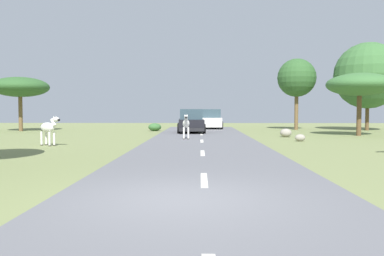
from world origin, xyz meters
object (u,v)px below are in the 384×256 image
Objects in this scene: car_0 at (191,122)px; tree_0 at (368,76)px; zebra_0 at (186,124)px; tree_6 at (20,87)px; zebra_2 at (49,128)px; tree_3 at (297,78)px; bush_0 at (155,127)px; rock_0 at (286,133)px; tree_2 at (360,85)px; car_1 at (211,120)px; rock_1 at (300,138)px.

tree_0 is (14.71, 4.02, 3.74)m from car_0.
tree_6 is at bearing -35.14° from zebra_0.
tree_3 is at bearing 170.95° from zebra_2.
bush_0 is 11.64m from rock_0.
rock_0 is at bearing -164.75° from tree_2.
tree_3 reaches higher than car_1.
car_1 is (1.65, 6.35, 0.00)m from car_0.
rock_0 is (-8.57, -8.37, -4.32)m from tree_0.
tree_0 reaches higher than tree_6.
car_0 is 0.96× the size of tree_6.
tree_3 is 23.12m from tree_6.
rock_0 is (4.49, -10.71, -0.58)m from car_1.
car_0 is at bearing 165.36° from tree_2.
tree_2 is at bearing -116.09° from tree_0.
tree_2 is at bearing 149.22° from zebra_2.
car_0 is 6.56m from car_1.
rock_0 is at bearing -37.98° from bush_0.
zebra_2 is 12.67m from car_0.
tree_2 is at bearing -21.88° from bush_0.
car_0 is at bearing 144.61° from rock_0.
zebra_2 is at bearing -153.30° from rock_0.
rock_0 is at bearing -67.89° from car_1.
zebra_2 is 13.20m from rock_1.
car_1 is 8.33m from tree_3.
zebra_0 is at bearing 157.07° from zebra_2.
car_0 is at bearing -42.72° from bush_0.
car_1 is 13.64m from tree_2.
zebra_2 is at bearing -61.01° from tree_6.
car_0 is at bearing -105.19° from car_1.
zebra_0 is 6.45m from rock_1.
rock_1 is (0.06, -3.43, -0.07)m from rock_0.
tree_6 reaches higher than zebra_2.
tree_0 is at bearing -167.14° from car_0.
tree_6 reaches higher than bush_0.
car_1 is 4.11× the size of bush_0.
car_1 is at bearing 107.84° from rock_1.
tree_2 is 25.75m from tree_6.
tree_2 reaches higher than car_1.
tree_0 is (14.84, 10.82, 3.67)m from zebra_0.
car_0 is 11.95m from tree_2.
car_1 is (8.28, 17.13, -0.02)m from zebra_2.
zebra_0 is at bearing -33.54° from tree_6.
car_1 is 7.65× the size of rock_1.
tree_2 is (17.94, 7.83, 2.53)m from zebra_2.
tree_3 is at bearing 169.54° from tree_0.
tree_0 is 1.60× the size of tree_6.
zebra_2 is at bearing -166.86° from rock_1.
bush_0 is (-2.90, 9.61, -0.60)m from zebra_0.
tree_2 reaches higher than rock_0.
zebra_2 is 14.31m from rock_0.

